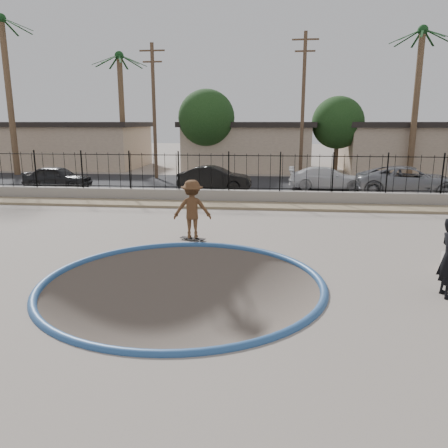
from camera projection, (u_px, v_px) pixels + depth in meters
name	position (u px, v px, depth m)	size (l,w,h in m)	color
ground	(232.00, 217.00, 23.59)	(120.00, 120.00, 2.20)	gray
bowl_pit	(183.00, 283.00, 10.75)	(6.84, 6.84, 1.80)	#4D413B
coping_ring	(183.00, 283.00, 10.75)	(7.04, 7.04, 0.20)	#2A5188
rock_strip	(226.00, 205.00, 20.61)	(42.00, 1.60, 0.11)	tan
retaining_wall	(229.00, 196.00, 21.62)	(42.00, 0.45, 0.60)	gray
fence	(229.00, 172.00, 21.35)	(40.00, 0.04, 1.80)	black
street	(239.00, 184.00, 28.17)	(90.00, 8.00, 0.04)	black
house_west	(78.00, 144.00, 38.54)	(11.60, 8.60, 3.90)	tan
house_center	(248.00, 145.00, 36.92)	(10.60, 8.60, 3.90)	tan
house_east	(420.00, 146.00, 35.41)	(12.60, 8.60, 3.90)	tan
palm_left	(6.00, 64.00, 31.11)	(2.30, 2.30, 11.30)	brown
palm_mid	(121.00, 86.00, 34.51)	(2.30, 2.30, 9.30)	brown
palm_right	(419.00, 71.00, 30.06)	(2.30, 2.30, 10.30)	brown
utility_pole_left	(154.00, 110.00, 29.69)	(1.70, 0.24, 9.00)	#473323
utility_pole_mid	(303.00, 105.00, 28.56)	(1.70, 0.24, 9.50)	#473323
street_tree_left	(206.00, 118.00, 33.36)	(4.32, 4.32, 6.36)	#473323
street_tree_mid	(338.00, 123.00, 33.32)	(3.96, 3.96, 5.83)	#473323
skater	(192.00, 212.00, 14.46)	(1.25, 0.72, 1.94)	brown
skateboard	(193.00, 238.00, 14.66)	(0.90, 0.45, 0.08)	black
car_a	(58.00, 177.00, 25.71)	(1.58, 3.94, 1.34)	black
car_b	(215.00, 178.00, 25.08)	(1.45, 4.17, 1.37)	black
car_c	(327.00, 178.00, 25.51)	(1.81, 4.46, 1.30)	silver
car_d	(409.00, 181.00, 23.49)	(2.55, 5.53, 1.54)	gray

